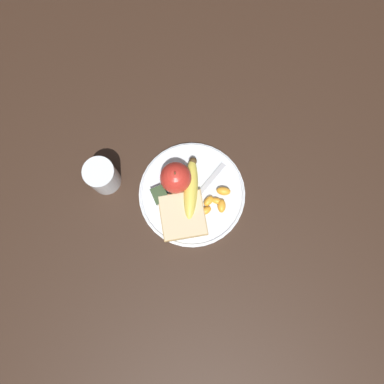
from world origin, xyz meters
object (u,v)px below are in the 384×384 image
object	(u,v)px
juice_glass	(103,176)
fork	(199,193)
plate	(192,194)
bread_slice	(183,216)
banana	(192,188)
apple	(176,178)
jam_packet	(160,195)

from	to	relation	value
juice_glass	fork	size ratio (longest dim) A/B	0.59
plate	juice_glass	world-z (taller)	juice_glass
bread_slice	juice_glass	bearing A→B (deg)	-139.19
plate	fork	size ratio (longest dim) A/B	1.71
juice_glass	banana	size ratio (longest dim) A/B	0.60
juice_glass	banana	bearing A→B (deg)	59.55
apple	jam_packet	size ratio (longest dim) A/B	2.00
banana	jam_packet	distance (m)	0.08
plate	juice_glass	xyz separation A→B (m)	(-0.12, -0.18, 0.03)
juice_glass	apple	world-z (taller)	apple
plate	banana	distance (m)	0.02
apple	bread_slice	xyz separation A→B (m)	(0.09, -0.02, -0.03)
juice_glass	jam_packet	distance (m)	0.14
apple	bread_slice	distance (m)	0.09
banana	jam_packet	world-z (taller)	banana
plate	apple	xyz separation A→B (m)	(-0.04, -0.02, 0.04)
plate	jam_packet	world-z (taller)	jam_packet
juice_glass	apple	bearing A→B (deg)	64.80
bread_slice	plate	bearing A→B (deg)	134.62
banana	fork	xyz separation A→B (m)	(0.02, 0.01, -0.02)
plate	fork	xyz separation A→B (m)	(0.01, 0.02, 0.01)
juice_glass	banana	distance (m)	0.22
banana	plate	bearing A→B (deg)	-18.31
fork	plate	bearing A→B (deg)	-48.10
jam_packet	juice_glass	bearing A→B (deg)	-130.75
plate	juice_glass	distance (m)	0.22
plate	bread_slice	size ratio (longest dim) A/B	1.97
banana	bread_slice	world-z (taller)	banana
bread_slice	jam_packet	size ratio (longest dim) A/B	3.16
banana	bread_slice	size ratio (longest dim) A/B	1.14
plate	banana	world-z (taller)	banana
bread_slice	jam_packet	xyz separation A→B (m)	(-0.07, -0.03, -0.00)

